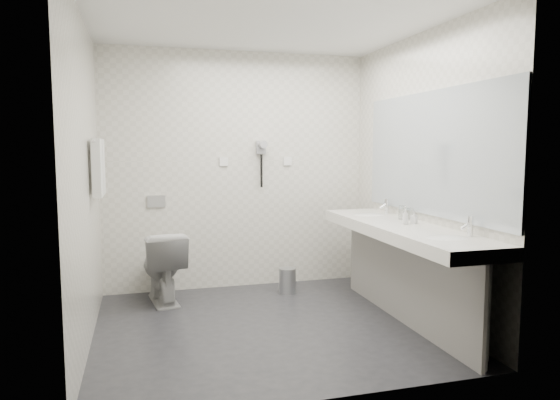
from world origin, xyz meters
name	(u,v)px	position (x,y,z in m)	size (l,w,h in m)	color
floor	(268,326)	(0.00, 0.00, 0.00)	(2.80, 2.80, 0.00)	#242428
ceiling	(267,20)	(0.00, 0.00, 2.50)	(2.80, 2.80, 0.00)	silver
wall_back	(238,171)	(0.00, 1.30, 1.25)	(2.80, 2.80, 0.00)	silver
wall_front	(322,191)	(0.00, -1.30, 1.25)	(2.80, 2.80, 0.00)	silver
wall_left	(85,181)	(-1.40, 0.00, 1.25)	(2.60, 2.60, 0.00)	silver
wall_right	(420,176)	(1.40, 0.00, 1.25)	(2.60, 2.60, 0.00)	silver
vanity_counter	(402,230)	(1.12, -0.20, 0.80)	(0.55, 2.20, 0.10)	silver
vanity_panel	(403,279)	(1.15, -0.20, 0.38)	(0.03, 2.15, 0.75)	gray
vanity_post_near	(486,318)	(1.18, -1.24, 0.38)	(0.06, 0.06, 0.75)	silver
vanity_post_far	(356,254)	(1.18, 0.84, 0.38)	(0.06, 0.06, 0.75)	silver
mirror	(431,153)	(1.39, -0.20, 1.45)	(0.02, 2.20, 1.05)	#B2BCC6
basin_near	(447,240)	(1.12, -0.85, 0.83)	(0.40, 0.31, 0.05)	white
basin_far	(368,216)	(1.12, 0.45, 0.83)	(0.40, 0.31, 0.05)	white
faucet_near	(470,226)	(1.32, -0.85, 0.92)	(0.04, 0.04, 0.15)	silver
faucet_far	(387,206)	(1.32, 0.45, 0.92)	(0.04, 0.04, 0.15)	silver
soap_bottle_a	(414,218)	(1.24, -0.19, 0.90)	(0.05, 0.05, 0.10)	beige
soap_bottle_c	(405,217)	(1.15, -0.20, 0.91)	(0.05, 0.05, 0.13)	beige
glass_left	(402,212)	(1.28, 0.08, 0.91)	(0.07, 0.07, 0.12)	silver
glass_right	(410,214)	(1.35, 0.07, 0.90)	(0.06, 0.06, 0.10)	silver
toilet	(162,266)	(-0.82, 0.94, 0.35)	(0.39, 0.69, 0.70)	white
flush_plate	(156,201)	(-0.85, 1.29, 0.95)	(0.18, 0.02, 0.12)	#B2B5BA
pedal_bin	(287,281)	(0.43, 0.89, 0.12)	(0.18, 0.18, 0.25)	#B2B5BA
bin_lid	(287,269)	(0.43, 0.89, 0.25)	(0.18, 0.18, 0.01)	#B2B5BA
towel_rail	(96,141)	(-1.35, 0.55, 1.55)	(0.02, 0.02, 0.62)	silver
towel_near	(97,168)	(-1.34, 0.41, 1.33)	(0.07, 0.24, 0.48)	silver
towel_far	(100,167)	(-1.34, 0.69, 1.33)	(0.07, 0.24, 0.48)	silver
dryer_cradle	(261,147)	(0.25, 1.27, 1.50)	(0.10, 0.04, 0.14)	#97989D
dryer_barrel	(263,144)	(0.25, 1.20, 1.53)	(0.08, 0.08, 0.14)	#97989D
dryer_cord	(261,171)	(0.25, 1.26, 1.25)	(0.02, 0.02, 0.35)	black
switch_plate_a	(224,162)	(-0.15, 1.29, 1.35)	(0.09, 0.02, 0.09)	white
switch_plate_b	(288,161)	(0.55, 1.29, 1.35)	(0.09, 0.02, 0.09)	white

